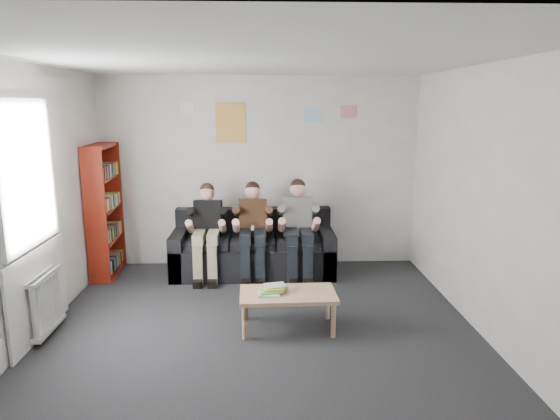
% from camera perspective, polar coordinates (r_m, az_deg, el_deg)
% --- Properties ---
extents(room_shell, '(5.00, 5.00, 5.00)m').
position_cam_1_polar(room_shell, '(4.70, -2.41, 0.29)').
color(room_shell, black).
rests_on(room_shell, ground).
extents(sofa, '(2.20, 0.90, 0.85)m').
position_cam_1_polar(sofa, '(6.98, -3.07, -4.65)').
color(sofa, black).
rests_on(sofa, ground).
extents(bookshelf, '(0.27, 0.81, 1.79)m').
position_cam_1_polar(bookshelf, '(7.12, -19.37, -0.10)').
color(bookshelf, maroon).
rests_on(bookshelf, ground).
extents(coffee_table, '(0.99, 0.54, 0.40)m').
position_cam_1_polar(coffee_table, '(5.24, 0.90, -9.91)').
color(coffee_table, tan).
rests_on(coffee_table, ground).
extents(game_cases, '(0.28, 0.26, 0.07)m').
position_cam_1_polar(game_cases, '(5.20, -0.92, -9.10)').
color(game_cases, silver).
rests_on(game_cases, coffee_table).
extents(person_left, '(0.37, 0.80, 1.27)m').
position_cam_1_polar(person_left, '(6.74, -8.36, -2.44)').
color(person_left, black).
rests_on(person_left, sofa).
extents(person_middle, '(0.38, 0.82, 1.28)m').
position_cam_1_polar(person_middle, '(6.69, -3.13, -2.36)').
color(person_middle, '#4F331A').
rests_on(person_middle, sofa).
extents(person_right, '(0.40, 0.85, 1.32)m').
position_cam_1_polar(person_right, '(6.71, 2.13, -2.22)').
color(person_right, silver).
rests_on(person_right, sofa).
extents(radiator, '(0.10, 0.64, 0.60)m').
position_cam_1_polar(radiator, '(5.62, -25.12, -9.52)').
color(radiator, silver).
rests_on(radiator, ground).
extents(window, '(0.05, 1.30, 2.36)m').
position_cam_1_polar(window, '(5.45, -26.46, -2.79)').
color(window, white).
rests_on(window, room_shell).
extents(poster_large, '(0.42, 0.01, 0.55)m').
position_cam_1_polar(poster_large, '(7.11, -5.64, 9.90)').
color(poster_large, gold).
rests_on(poster_large, room_shell).
extents(poster_blue, '(0.25, 0.01, 0.20)m').
position_cam_1_polar(poster_blue, '(7.13, 3.78, 10.74)').
color(poster_blue, '#46A8EE').
rests_on(poster_blue, room_shell).
extents(poster_pink, '(0.22, 0.01, 0.18)m').
position_cam_1_polar(poster_pink, '(7.19, 7.82, 11.07)').
color(poster_pink, '#DE45B2').
rests_on(poster_pink, room_shell).
extents(poster_sign, '(0.20, 0.01, 0.14)m').
position_cam_1_polar(poster_sign, '(7.16, -10.57, 11.38)').
color(poster_sign, white).
rests_on(poster_sign, room_shell).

